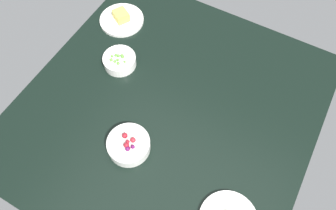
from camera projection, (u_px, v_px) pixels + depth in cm
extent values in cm
cube|color=black|center=(168.00, 110.00, 128.13)|extent=(115.30, 109.32, 4.00)
cylinder|color=white|center=(129.00, 145.00, 116.11)|extent=(15.28, 15.28, 4.77)
torus|color=white|center=(128.00, 143.00, 114.04)|extent=(15.47, 15.47, 0.80)
sphere|color=#59144C|center=(133.00, 147.00, 112.47)|extent=(1.46, 1.46, 1.46)
sphere|color=#B2232D|center=(133.00, 140.00, 113.45)|extent=(1.96, 1.96, 1.96)
sphere|color=#59144C|center=(128.00, 149.00, 111.97)|extent=(1.72, 1.72, 1.72)
sphere|color=maroon|center=(125.00, 136.00, 114.21)|extent=(2.08, 2.08, 2.08)
sphere|color=maroon|center=(128.00, 142.00, 113.41)|extent=(1.42, 1.42, 1.42)
sphere|color=maroon|center=(126.00, 145.00, 112.43)|extent=(2.08, 2.08, 2.08)
sphere|color=maroon|center=(128.00, 149.00, 112.15)|extent=(1.42, 1.42, 1.42)
cylinder|color=white|center=(120.00, 61.00, 134.69)|extent=(13.39, 13.39, 4.39)
torus|color=white|center=(119.00, 58.00, 132.78)|extent=(13.66, 13.66, 0.80)
sphere|color=#599E38|center=(116.00, 55.00, 132.68)|extent=(1.25, 1.25, 1.25)
sphere|color=#599E38|center=(123.00, 57.00, 132.20)|extent=(1.37, 1.37, 1.37)
sphere|color=#599E38|center=(111.00, 60.00, 131.45)|extent=(1.37, 1.37, 1.37)
sphere|color=#599E38|center=(118.00, 56.00, 132.51)|extent=(1.27, 1.27, 1.27)
sphere|color=#599E38|center=(122.00, 55.00, 132.57)|extent=(1.31, 1.31, 1.31)
sphere|color=#599E38|center=(125.00, 62.00, 131.16)|extent=(1.05, 1.05, 1.05)
sphere|color=#599E38|center=(115.00, 61.00, 131.16)|extent=(1.16, 1.16, 1.16)
sphere|color=#599E38|center=(112.00, 56.00, 132.51)|extent=(1.13, 1.13, 1.13)
sphere|color=#599E38|center=(118.00, 63.00, 130.63)|extent=(1.29, 1.29, 1.29)
sphere|color=#599E38|center=(118.00, 60.00, 131.55)|extent=(1.17, 1.17, 1.17)
cylinder|color=white|center=(122.00, 20.00, 147.97)|extent=(19.83, 19.83, 1.43)
torus|color=#B7B7BC|center=(122.00, 19.00, 147.35)|extent=(17.95, 17.95, 0.50)
cube|color=#F2D14C|center=(121.00, 16.00, 145.61)|extent=(8.33, 8.65, 3.99)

